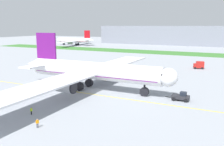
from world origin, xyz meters
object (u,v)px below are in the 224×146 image
Objects in this scene: airliner_foreground at (92,71)px; pushback_tug at (181,97)px; service_truck_fuel_bowser at (115,63)px; service_truck_catering_van at (199,65)px; ground_crew_marshaller_front at (37,122)px; service_truck_baggage_loader at (131,68)px; ground_crew_wingwalker_port at (31,110)px; parked_airliner_far_left at (75,40)px; traffic_cone_port_wing at (4,95)px.

pushback_tug is (25.79, 0.36, -4.48)m from airliner_foreground.
pushback_tug is at bearing 0.81° from airliner_foreground.
service_truck_catering_van is (34.63, 11.49, 0.08)m from service_truck_fuel_bowser.
pushback_tug is at bearing -46.55° from service_truck_fuel_bowser.
pushback_tug is at bearing 55.71° from ground_crew_marshaller_front.
ground_crew_wingwalker_port is at bearing -89.46° from service_truck_baggage_loader.
ground_crew_wingwalker_port is 188.68m from parked_airliner_far_left.
pushback_tug is 55.03m from service_truck_fuel_bowser.
parked_airliner_far_left is (-83.91, 152.29, 4.44)m from traffic_cone_port_wing.
traffic_cone_port_wing is 173.94m from parked_airliner_far_left.
parked_airliner_far_left reaches higher than ground_crew_marshaller_front.
parked_airliner_far_left is (-100.67, 159.53, 3.73)m from ground_crew_wingwalker_port.
service_truck_baggage_loader is at bearing 96.18° from ground_crew_marshaller_front.
airliner_foreground is at bearing 101.58° from ground_crew_marshaller_front.
ground_crew_marshaller_front is at bearing -37.52° from ground_crew_wingwalker_port.
service_truck_baggage_loader is at bearing 91.14° from airliner_foreground.
service_truck_catering_van is 0.08× the size of parked_airliner_far_left.
service_truck_fuel_bowser reaches higher than ground_crew_marshaller_front.
pushback_tug is 10.46× the size of traffic_cone_port_wing.
ground_crew_marshaller_front is (6.01, -4.61, 0.04)m from ground_crew_wingwalker_port.
airliner_foreground reaches higher than parked_airliner_far_left.
traffic_cone_port_wing is at bearing 152.50° from ground_crew_marshaller_front.
parked_airliner_far_left is at bearing 133.16° from pushback_tug.
ground_crew_marshaller_front is 60.64m from service_truck_baggage_loader.
pushback_tug is 51.54m from service_truck_catering_van.
service_truck_catering_van reaches higher than service_truck_baggage_loader.
pushback_tug is 1.21× the size of service_truck_baggage_loader.
traffic_cone_port_wing is (-22.76, 11.85, -0.75)m from ground_crew_marshaller_front.
ground_crew_wingwalker_port is 55.68m from service_truck_baggage_loader.
ground_crew_marshaller_front is at bearing -27.50° from traffic_cone_port_wing.
ground_crew_wingwalker_port is 0.96× the size of ground_crew_marshaller_front.
airliner_foreground is 24.61m from ground_crew_wingwalker_port.
traffic_cone_port_wing is 0.12× the size of service_truck_baggage_loader.
airliner_foreground is 1.32× the size of parked_airliner_far_left.
ground_crew_marshaller_front is at bearing -124.29° from pushback_tug.
traffic_cone_port_wing is at bearing -94.80° from service_truck_fuel_bowser.
airliner_foreground is 46.27× the size of ground_crew_marshaller_front.
service_truck_fuel_bowser reaches higher than ground_crew_wingwalker_port.
parked_airliner_far_left is at bearing 122.25° from ground_crew_wingwalker_port.
pushback_tug is 40.82m from service_truck_baggage_loader.
service_truck_baggage_loader is 1.05× the size of service_truck_catering_van.
traffic_cone_port_wing is at bearing 156.64° from ground_crew_wingwalker_port.
traffic_cone_port_wing is at bearing -157.91° from pushback_tug.
service_truck_fuel_bowser reaches higher than pushback_tug.
pushback_tug is 46.04m from traffic_cone_port_wing.
pushback_tug reaches higher than ground_crew_marshaller_front.
service_truck_baggage_loader is (16.24, 48.44, 1.16)m from traffic_cone_port_wing.
ground_crew_wingwalker_port is at bearing -79.51° from service_truck_fuel_bowser.
parked_airliner_far_left is at bearing 118.85° from traffic_cone_port_wing.
parked_airliner_far_left is at bearing 145.89° from service_truck_catering_van.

